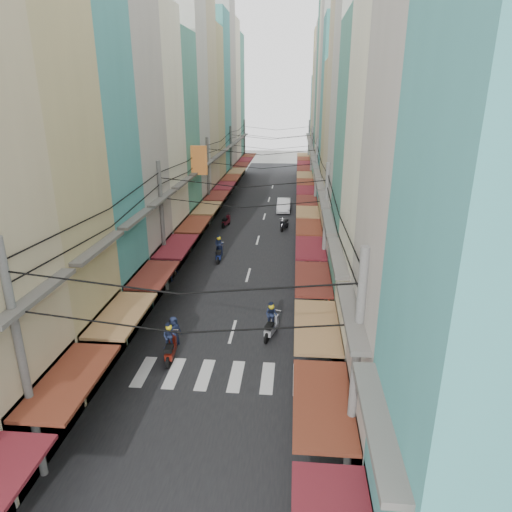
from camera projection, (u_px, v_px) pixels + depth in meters
The scene contains 15 objects.
ground at pixel (237, 315), 25.90m from camera, with size 160.00×160.00×0.00m, color slate.
road at pixel (263, 222), 44.67m from camera, with size 10.00×80.00×0.02m, color black.
sidewalk_left at pixel (198, 220), 45.19m from camera, with size 3.00×80.00×0.06m, color gray.
sidewalk_right at pixel (330, 223), 44.13m from camera, with size 3.00×80.00×0.06m, color gray.
crosswalk at pixel (220, 375), 20.26m from camera, with size 7.55×2.40×0.01m.
building_row_left at pixel (168, 119), 38.81m from camera, with size 7.80×67.67×23.70m.
building_row_right at pixel (356, 125), 37.53m from camera, with size 7.80×68.98×22.59m.
utility_poles at pixel (259, 161), 37.78m from camera, with size 10.20×66.13×8.20m.
white_car at pixel (284, 211), 48.77m from camera, with size 4.64×1.82×1.64m, color silver.
bicycle at pixel (366, 312), 26.19m from camera, with size 0.67×1.80×1.24m, color black.
moving_scooters at pixel (239, 272), 30.52m from camera, with size 7.48×24.86×2.00m.
parked_scooters at pixel (307, 341), 22.18m from camera, with size 13.27×14.01×0.99m.
pedestrians at pixel (180, 284), 27.42m from camera, with size 12.71×24.67×2.23m.
market_umbrella at pixel (385, 322), 20.01m from camera, with size 2.55×2.55×2.68m.
traffic_sign at pixel (328, 314), 21.32m from camera, with size 0.10×0.64×2.91m.
Camera 1 is at (3.08, -23.10, 11.83)m, focal length 32.00 mm.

